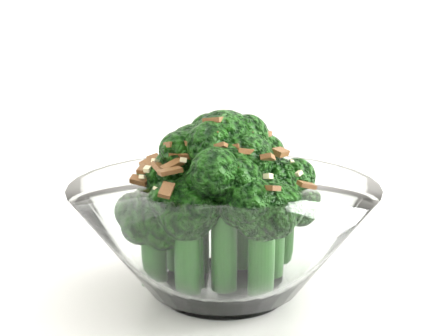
{
  "coord_description": "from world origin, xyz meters",
  "views": [
    {
      "loc": [
        -0.09,
        -0.57,
        0.92
      ],
      "look_at": [
        -0.09,
        -0.17,
        0.83
      ],
      "focal_mm": 55.0,
      "sensor_mm": 36.0,
      "label": 1
    }
  ],
  "objects": [
    {
      "name": "broccoli_dish",
      "position": [
        -0.09,
        -0.17,
        0.8
      ],
      "size": [
        0.19,
        0.19,
        0.12
      ],
      "color": "white",
      "rests_on": "table"
    }
  ]
}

